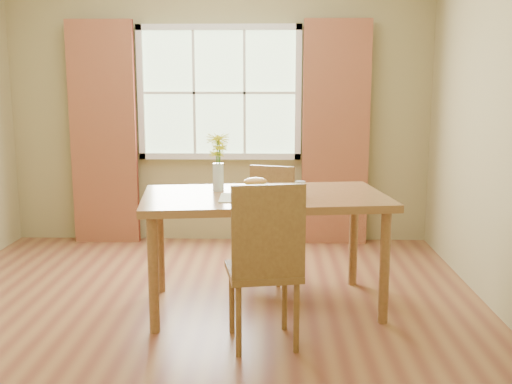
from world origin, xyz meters
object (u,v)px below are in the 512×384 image
object	(u,v)px
chair_near	(265,259)
water_glass	(300,189)
chair_far	(268,217)
dining_table	(264,206)
flower_vase	(218,155)
croissant_sandwich	(255,187)

from	to	relation	value
chair_near	water_glass	bearing A→B (deg)	59.71
chair_far	water_glass	bearing A→B (deg)	-57.36
dining_table	water_glass	distance (m)	0.29
dining_table	chair_far	size ratio (longest dim) A/B	1.97
water_glass	flower_vase	bearing A→B (deg)	160.87
chair_far	flower_vase	distance (m)	0.88
dining_table	water_glass	bearing A→B (deg)	-22.76
chair_far	water_glass	distance (m)	0.88
chair_near	flower_vase	bearing A→B (deg)	102.21
flower_vase	chair_far	bearing A→B (deg)	57.58
dining_table	chair_far	bearing A→B (deg)	80.65
chair_far	chair_near	bearing A→B (deg)	-74.07
dining_table	croissant_sandwich	world-z (taller)	croissant_sandwich
chair_far	croissant_sandwich	xyz separation A→B (m)	(-0.08, -0.84, 0.40)
water_glass	flower_vase	distance (m)	0.65
croissant_sandwich	flower_vase	distance (m)	0.43
chair_far	croissant_sandwich	world-z (taller)	croissant_sandwich
chair_near	flower_vase	xyz separation A→B (m)	(-0.35, 0.84, 0.52)
chair_near	dining_table	bearing A→B (deg)	80.91
croissant_sandwich	chair_near	bearing A→B (deg)	-95.99
croissant_sandwich	water_glass	world-z (taller)	croissant_sandwich
chair_far	flower_vase	world-z (taller)	flower_vase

